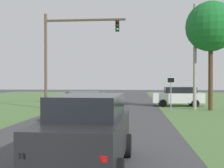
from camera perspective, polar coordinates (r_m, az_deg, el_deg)
name	(u,v)px	position (r m, az deg, el deg)	size (l,w,h in m)	color
ground_plane	(92,125)	(15.35, -3.96, -8.28)	(120.00, 120.00, 0.00)	#424244
red_suv_near	(88,130)	(7.76, -4.90, -9.26)	(2.30, 4.54, 2.00)	black
pickup_truck_lead	(85,107)	(15.94, -5.47, -4.57)	(2.31, 5.23, 1.78)	tan
traffic_light	(65,47)	(24.82, -9.37, 7.42)	(7.00, 0.40, 8.15)	brown
keep_moving_sign	(171,89)	(22.43, 11.74, -0.93)	(0.60, 0.09, 2.78)	gray
oak_tree_right	(211,27)	(24.57, 19.22, 10.78)	(4.02, 4.02, 8.77)	#4C351E
crossing_suv_far	(178,96)	(27.41, 13.14, -2.38)	(4.74, 2.15, 1.80)	silver
utility_pole_right	(195,57)	(24.60, 16.31, 5.25)	(0.28, 0.28, 8.74)	#9E998E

